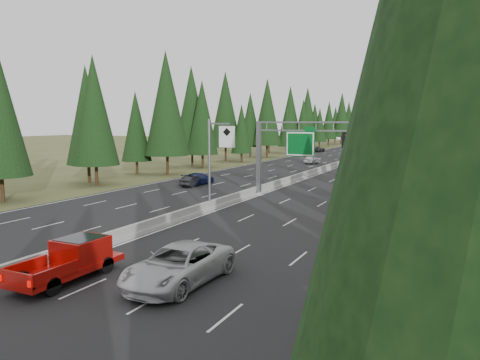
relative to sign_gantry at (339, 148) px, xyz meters
name	(u,v)px	position (x,y,z in m)	size (l,w,h in m)	color
road	(350,162)	(-8.92, 45.12, -5.23)	(32.00, 260.00, 0.08)	black
shoulder_right	(450,166)	(8.88, 45.12, -5.24)	(3.60, 260.00, 0.06)	olive
shoulder_left	(265,159)	(-26.72, 45.12, -5.24)	(3.60, 260.00, 0.06)	#3B4621
median_barrier	(350,161)	(-8.92, 45.12, -4.85)	(0.70, 260.00, 0.85)	gray
sign_gantry	(339,148)	(0.00, 0.00, 0.00)	(16.75, 0.98, 7.80)	slate
hov_sign_pole	(215,158)	(-8.33, -9.92, -0.54)	(2.80, 0.50, 8.00)	slate
tree_row_left	(215,115)	(-31.07, 31.55, 3.92)	(11.96, 244.09, 18.25)	black
silver_minivan	(179,265)	(-1.03, -26.88, -4.26)	(3.07, 6.66, 1.85)	#B3B3B8
red_pickup	(74,257)	(-6.19, -28.40, -4.11)	(2.14, 5.98, 1.95)	black
car_ahead_green	(380,162)	(-2.21, 38.38, -4.36)	(1.95, 4.85, 1.65)	#155C27
car_ahead_dkred	(418,166)	(4.34, 34.34, -4.40)	(1.67, 4.78, 1.57)	#4F130B
car_ahead_dkgrey	(400,154)	(-1.72, 62.24, -4.42)	(2.15, 5.29, 1.54)	black
car_ahead_white	(414,155)	(1.36, 60.96, -4.37)	(2.71, 5.87, 1.63)	white
car_ahead_far	(404,145)	(-5.79, 105.28, -4.54)	(1.54, 3.83, 1.31)	black
car_onc_near	(193,181)	(-18.55, 3.01, -4.52)	(1.42, 4.07, 1.34)	black
car_onc_blue	(198,179)	(-18.70, 4.62, -4.45)	(2.08, 5.11, 1.48)	navy
car_onc_white	(312,159)	(-14.66, 39.37, -4.38)	(1.91, 4.74, 1.61)	silver
car_onc_far	(318,149)	(-23.42, 73.22, -4.51)	(2.26, 4.90, 1.36)	black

